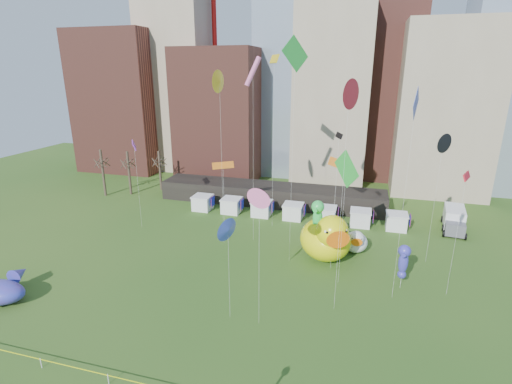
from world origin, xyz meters
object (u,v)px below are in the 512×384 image
(small_duck, at_px, (355,241))
(seahorse_purple, at_px, (404,259))
(box_truck, at_px, (454,219))
(seahorse_green, at_px, (318,216))
(big_duck, at_px, (327,238))

(small_duck, height_order, seahorse_purple, seahorse_purple)
(seahorse_purple, distance_m, box_truck, 20.55)
(seahorse_green, bearing_deg, small_duck, 44.05)
(seahorse_green, distance_m, seahorse_purple, 10.58)
(seahorse_purple, bearing_deg, big_duck, 162.77)
(seahorse_green, relative_size, box_truck, 1.01)
(box_truck, bearing_deg, seahorse_green, -133.80)
(big_duck, relative_size, seahorse_purple, 1.82)
(big_duck, height_order, small_duck, big_duck)
(small_duck, height_order, seahorse_green, seahorse_green)
(small_duck, bearing_deg, seahorse_green, -150.00)
(big_duck, distance_m, seahorse_green, 2.97)
(small_duck, relative_size, box_truck, 0.58)
(big_duck, xyz_separation_m, seahorse_purple, (8.26, -4.29, 0.49))
(seahorse_purple, height_order, box_truck, seahorse_purple)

